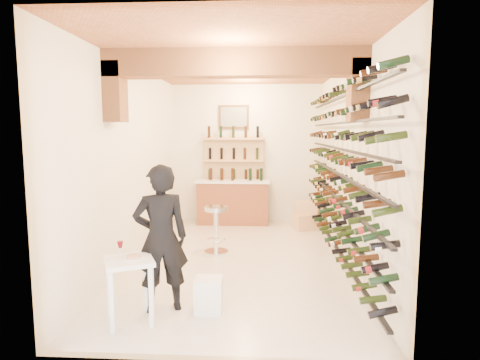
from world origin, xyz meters
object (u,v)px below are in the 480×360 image
at_px(back_counter, 233,201).
at_px(white_stool, 209,295).
at_px(crate_lower, 307,221).
at_px(tasting_table, 129,270).
at_px(person, 161,238).
at_px(chrome_barstool, 216,226).
at_px(wine_rack, 335,168).

height_order(back_counter, white_stool, back_counter).
bearing_deg(crate_lower, tasting_table, -118.57).
bearing_deg(crate_lower, white_stool, -111.11).
xyz_separation_m(tasting_table, person, (0.27, 0.34, 0.28)).
distance_m(tasting_table, crate_lower, 5.10).
bearing_deg(tasting_table, crate_lower, 36.73).
relative_size(back_counter, crate_lower, 3.07).
height_order(back_counter, chrome_barstool, back_counter).
relative_size(back_counter, white_stool, 4.26).
xyz_separation_m(white_stool, person, (-0.56, 0.01, 0.68)).
bearing_deg(crate_lower, wine_rack, -85.40).
bearing_deg(white_stool, tasting_table, -158.43).
distance_m(wine_rack, crate_lower, 2.60).
relative_size(tasting_table, white_stool, 2.22).
bearing_deg(chrome_barstool, back_counter, 86.94).
height_order(person, chrome_barstool, person).
distance_m(white_stool, person, 0.88).
distance_m(wine_rack, chrome_barstool, 2.26).
relative_size(wine_rack, crate_lower, 10.30).
xyz_separation_m(tasting_table, chrome_barstool, (0.66, 2.64, -0.12)).
relative_size(white_stool, chrome_barstool, 0.48).
bearing_deg(crate_lower, back_counter, 164.84).
distance_m(chrome_barstool, crate_lower, 2.57).
height_order(tasting_table, white_stool, tasting_table).
bearing_deg(back_counter, chrome_barstool, -93.06).
distance_m(wine_rack, person, 3.10).
height_order(white_stool, chrome_barstool, chrome_barstool).
bearing_deg(tasting_table, white_stool, -3.14).
bearing_deg(white_stool, back_counter, 90.72).
height_order(tasting_table, chrome_barstool, tasting_table).
bearing_deg(back_counter, person, -96.27).
bearing_deg(back_counter, wine_rack, -55.34).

